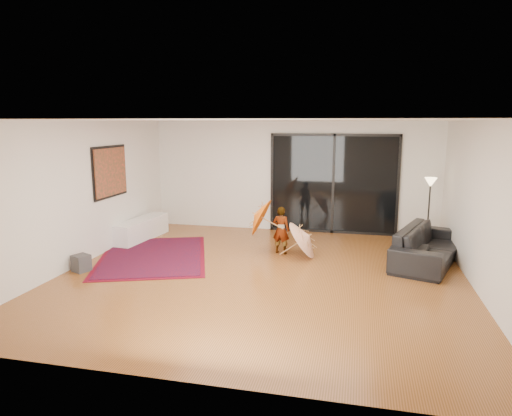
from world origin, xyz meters
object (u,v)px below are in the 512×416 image
(sofa, at_px, (428,245))
(ottoman, at_px, (409,256))
(media_console, at_px, (141,229))
(child, at_px, (281,230))

(sofa, bearing_deg, ottoman, 142.92)
(media_console, distance_m, ottoman, 5.87)
(media_console, relative_size, ottoman, 2.69)
(sofa, xyz_separation_m, child, (-2.86, 0.01, 0.15))
(media_console, bearing_deg, ottoman, -0.87)
(ottoman, relative_size, child, 0.66)
(sofa, bearing_deg, child, 109.00)
(ottoman, height_order, child, child)
(sofa, height_order, ottoman, sofa)
(media_console, height_order, ottoman, media_console)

